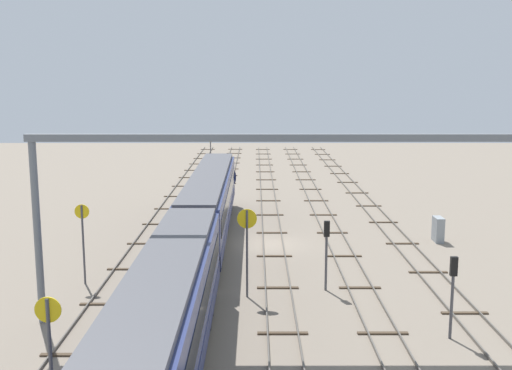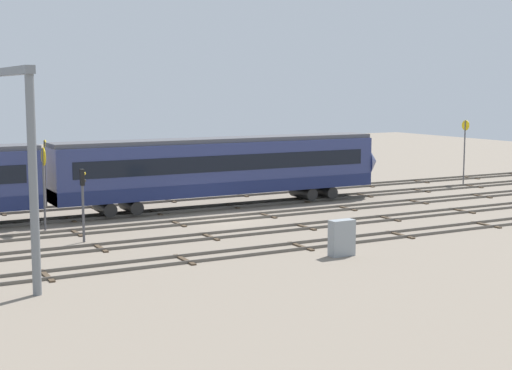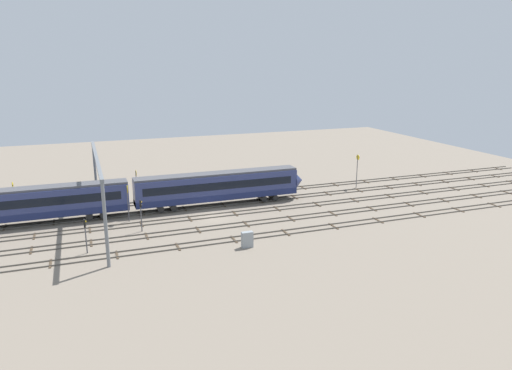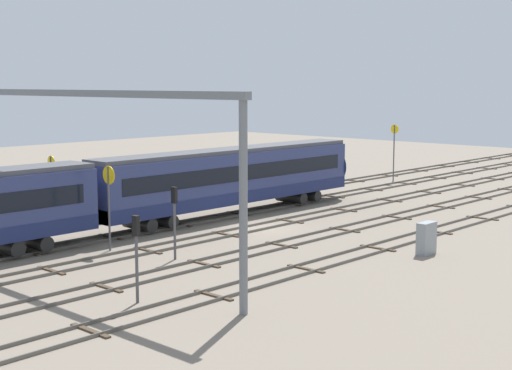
% 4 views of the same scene
% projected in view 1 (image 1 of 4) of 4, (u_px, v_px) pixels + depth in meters
% --- Properties ---
extents(ground_plane, '(143.68, 143.68, 0.00)m').
position_uv_depth(ground_plane, '(273.00, 244.00, 44.52)').
color(ground_plane, gray).
extents(track_near_foreground, '(127.68, 2.40, 0.16)m').
position_uv_depth(track_near_foreground, '(402.00, 243.00, 44.52)').
color(track_near_foreground, '#59544C').
rests_on(track_near_foreground, ground).
extents(track_second_near, '(127.68, 2.40, 0.16)m').
position_uv_depth(track_second_near, '(338.00, 243.00, 44.51)').
color(track_second_near, '#59544C').
rests_on(track_second_near, ground).
extents(track_middle, '(127.68, 2.40, 0.16)m').
position_uv_depth(track_middle, '(273.00, 243.00, 44.50)').
color(track_middle, '#59544C').
rests_on(track_middle, ground).
extents(track_with_train, '(127.68, 2.40, 0.16)m').
position_uv_depth(track_with_train, '(208.00, 243.00, 44.50)').
color(track_with_train, '#59544C').
rests_on(track_with_train, ground).
extents(track_far_background, '(127.68, 2.40, 0.16)m').
position_uv_depth(track_far_background, '(144.00, 243.00, 44.49)').
color(track_far_background, '#59544C').
rests_on(track_far_background, ground).
extents(train, '(75.20, 3.24, 4.80)m').
position_uv_depth(train, '(162.00, 334.00, 22.34)').
color(train, navy).
rests_on(train, ground).
extents(overhead_gantry, '(0.40, 24.79, 9.33)m').
position_uv_depth(overhead_gantry, '(288.00, 177.00, 29.02)').
color(overhead_gantry, slate).
rests_on(overhead_gantry, ground).
extents(speed_sign_near_foreground, '(0.14, 0.89, 5.63)m').
position_uv_depth(speed_sign_near_foreground, '(211.00, 152.00, 70.20)').
color(speed_sign_near_foreground, '#4C4C51').
rests_on(speed_sign_near_foreground, ground).
extents(speed_sign_mid_trackside, '(0.14, 0.84, 5.17)m').
position_uv_depth(speed_sign_mid_trackside, '(50.00, 354.00, 19.32)').
color(speed_sign_mid_trackside, '#4C4C51').
rests_on(speed_sign_mid_trackside, ground).
extents(speed_sign_far_trackside, '(0.14, 0.84, 4.76)m').
position_uv_depth(speed_sign_far_trackside, '(83.00, 233.00, 35.40)').
color(speed_sign_far_trackside, '#4C4C51').
rests_on(speed_sign_far_trackside, ground).
extents(speed_sign_distant_end, '(0.14, 1.07, 4.96)m').
position_uv_depth(speed_sign_distant_end, '(247.00, 238.00, 33.16)').
color(speed_sign_distant_end, '#4C4C51').
rests_on(speed_sign_distant_end, ground).
extents(signal_light_trackside_approach, '(0.31, 0.32, 3.93)m').
position_uv_depth(signal_light_trackside_approach, '(453.00, 285.00, 27.87)').
color(signal_light_trackside_approach, '#4C4C51').
rests_on(signal_light_trackside_approach, ground).
extents(signal_light_trackside_departure, '(0.31, 0.32, 4.05)m').
position_uv_depth(signal_light_trackside_departure, '(326.00, 245.00, 34.35)').
color(signal_light_trackside_departure, '#4C4C51').
rests_on(signal_light_trackside_departure, ground).
extents(relay_cabinet, '(1.32, 0.60, 1.84)m').
position_uv_depth(relay_cabinet, '(438.00, 229.00, 45.07)').
color(relay_cabinet, gray).
rests_on(relay_cabinet, ground).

